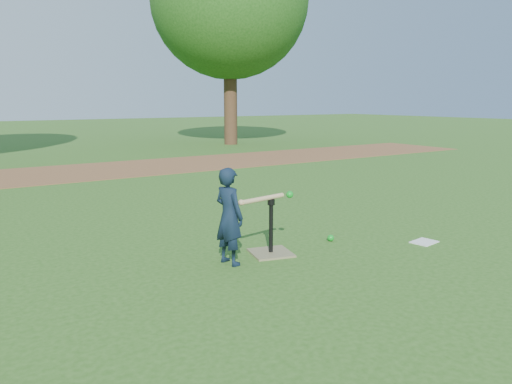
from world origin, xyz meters
TOP-DOWN VIEW (x-y plane):
  - ground at (0.00, 0.00)m, footprint 80.00×80.00m
  - dirt_strip at (0.00, 7.50)m, footprint 24.00×3.00m
  - child at (-0.67, -0.17)m, footprint 0.31×0.41m
  - wiffle_ball_ground at (0.77, -0.12)m, footprint 0.08×0.08m
  - clipboard at (1.67, -0.77)m, footprint 0.33×0.27m
  - batting_tee at (-0.12, -0.13)m, footprint 0.52×0.52m
  - swing_action at (-0.20, -0.16)m, footprint 0.72×0.16m

SIDE VIEW (x-z plane):
  - ground at x=0.00m, z-range 0.00..0.00m
  - dirt_strip at x=0.00m, z-range 0.00..0.01m
  - clipboard at x=1.67m, z-range 0.00..0.01m
  - wiffle_ball_ground at x=0.77m, z-range 0.00..0.08m
  - batting_tee at x=-0.12m, z-range -0.20..0.42m
  - child at x=-0.67m, z-range 0.00..1.01m
  - swing_action at x=-0.20m, z-range 0.60..0.68m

